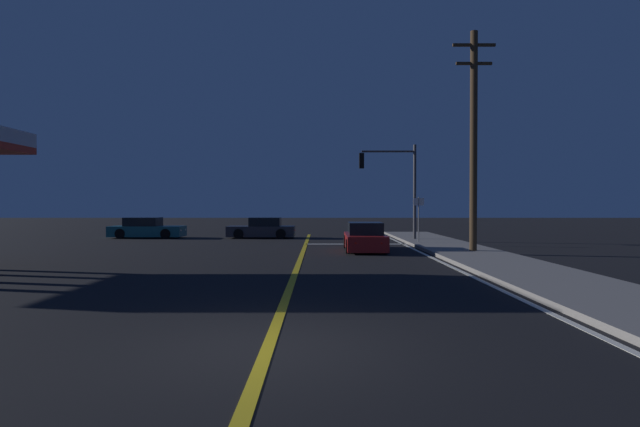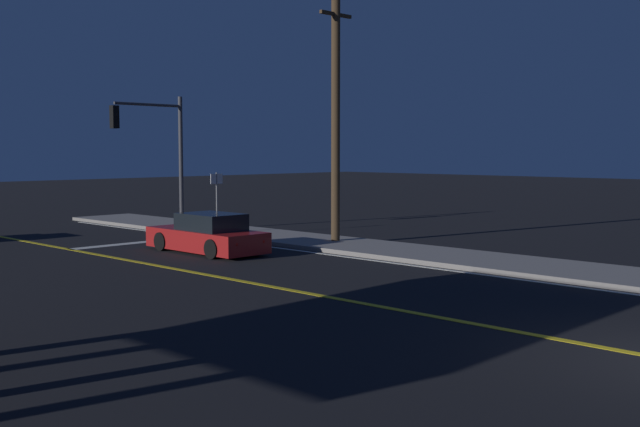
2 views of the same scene
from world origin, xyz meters
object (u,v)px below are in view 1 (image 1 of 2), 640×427
at_px(car_far_approaching_charcoal, 260,229).
at_px(street_sign_corner, 416,213).
at_px(car_lead_oncoming_red, 363,238).
at_px(utility_pole_right, 471,139).
at_px(traffic_signal_near_right, 392,177).
at_px(car_mid_block_teal, 144,229).

distance_m(car_far_approaching_charcoal, street_sign_corner, 10.85).
height_order(car_far_approaching_charcoal, car_lead_oncoming_red, same).
xyz_separation_m(car_lead_oncoming_red, utility_pole_right, (4.60, -1.62, 4.45)).
relative_size(car_far_approaching_charcoal, car_lead_oncoming_red, 0.93).
xyz_separation_m(traffic_signal_near_right, utility_pole_right, (2.28, -7.97, 1.26)).
bearing_deg(car_mid_block_teal, car_far_approaching_charcoal, 90.62).
height_order(car_lead_oncoming_red, traffic_signal_near_right, traffic_signal_near_right).
relative_size(car_mid_block_teal, street_sign_corner, 1.85).
distance_m(utility_pole_right, street_sign_corner, 6.30).
bearing_deg(car_lead_oncoming_red, street_sign_corner, 48.79).
bearing_deg(car_mid_block_teal, utility_pole_right, 59.22).
bearing_deg(traffic_signal_near_right, car_mid_block_teal, -11.09).
relative_size(car_lead_oncoming_red, utility_pole_right, 0.49).
bearing_deg(car_mid_block_teal, traffic_signal_near_right, 79.67).
distance_m(car_far_approaching_charcoal, car_mid_block_teal, 7.56).
bearing_deg(utility_pole_right, traffic_signal_near_right, 105.97).
bearing_deg(traffic_signal_near_right, street_sign_corner, 107.47).
distance_m(car_mid_block_teal, street_sign_corner, 17.66).
distance_m(car_lead_oncoming_red, street_sign_corner, 4.91).
bearing_deg(street_sign_corner, traffic_signal_near_right, 107.47).
distance_m(car_mid_block_teal, traffic_signal_near_right, 16.35).
relative_size(car_mid_block_teal, utility_pole_right, 0.49).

